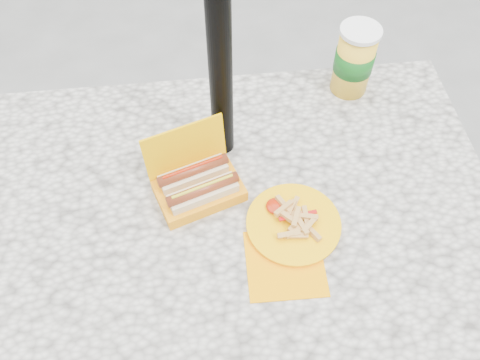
{
  "coord_description": "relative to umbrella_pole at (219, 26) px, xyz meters",
  "views": [
    {
      "loc": [
        -0.05,
        -0.62,
        1.7
      ],
      "look_at": [
        0.02,
        0.02,
        0.8
      ],
      "focal_mm": 38.0,
      "sensor_mm": 36.0,
      "label": 1
    }
  ],
  "objects": [
    {
      "name": "fries_plate",
      "position": [
        0.13,
        -0.25,
        -0.34
      ],
      "size": [
        0.22,
        0.27,
        0.04
      ],
      "rotation": [
        0.0,
        0.0,
        -0.06
      ],
      "color": "#FF9B00",
      "rests_on": "picnic_table"
    },
    {
      "name": "ground",
      "position": [
        0.0,
        -0.16,
        -1.1
      ],
      "size": [
        60.0,
        60.0,
        0.0
      ],
      "primitive_type": "plane",
      "color": "slate"
    },
    {
      "name": "picnic_table",
      "position": [
        0.0,
        -0.16,
        -0.46
      ],
      "size": [
        1.2,
        0.8,
        0.75
      ],
      "color": "beige",
      "rests_on": "ground"
    },
    {
      "name": "soda_cup",
      "position": [
        0.35,
        0.16,
        -0.25
      ],
      "size": [
        0.1,
        0.1,
        0.19
      ],
      "rotation": [
        0.0,
        0.0,
        -0.33
      ],
      "color": "yellow",
      "rests_on": "picnic_table"
    },
    {
      "name": "umbrella_pole",
      "position": [
        0.0,
        0.0,
        0.0
      ],
      "size": [
        0.05,
        0.05,
        2.2
      ],
      "primitive_type": "cylinder",
      "color": "black",
      "rests_on": "ground"
    },
    {
      "name": "hotdog_box",
      "position": [
        -0.07,
        -0.13,
        -0.32
      ],
      "size": [
        0.22,
        0.19,
        0.15
      ],
      "rotation": [
        0.0,
        0.0,
        0.32
      ],
      "color": "#FFB500",
      "rests_on": "picnic_table"
    }
  ]
}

